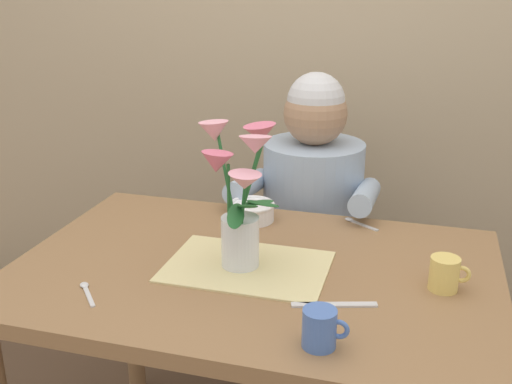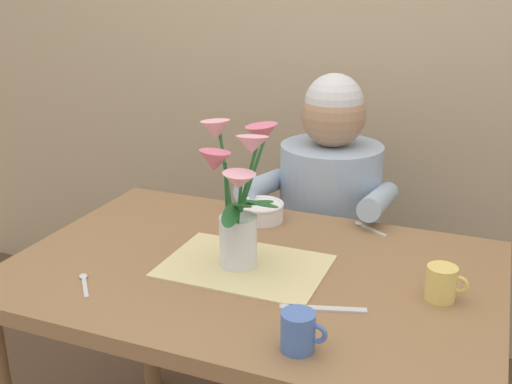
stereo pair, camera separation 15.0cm
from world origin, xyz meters
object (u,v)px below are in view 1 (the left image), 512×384
object	(u,v)px
seated_person	(311,237)
flower_vase	(240,194)
dinner_knife	(334,305)
ceramic_mug	(445,274)
ceramic_bowl	(252,211)
tea_cup	(320,328)

from	to	relation	value
seated_person	flower_vase	distance (m)	0.72
dinner_knife	ceramic_mug	world-z (taller)	ceramic_mug
ceramic_bowl	dinner_knife	size ratio (longest dim) A/B	0.72
seated_person	ceramic_bowl	xyz separation A→B (m)	(-0.12, -0.32, 0.21)
flower_vase	ceramic_mug	size ratio (longest dim) A/B	3.82
seated_person	flower_vase	size ratio (longest dim) A/B	3.19
flower_vase	ceramic_mug	distance (m)	0.51
flower_vase	ceramic_mug	world-z (taller)	flower_vase
ceramic_bowl	ceramic_mug	world-z (taller)	ceramic_mug
flower_vase	tea_cup	size ratio (longest dim) A/B	3.82
flower_vase	ceramic_bowl	world-z (taller)	flower_vase
dinner_knife	seated_person	bearing A→B (deg)	87.90
flower_vase	tea_cup	distance (m)	0.42
tea_cup	ceramic_mug	size ratio (longest dim) A/B	1.00
dinner_knife	ceramic_bowl	bearing A→B (deg)	109.86
seated_person	ceramic_bowl	distance (m)	0.40
ceramic_bowl	ceramic_mug	bearing A→B (deg)	-27.43
ceramic_bowl	ceramic_mug	size ratio (longest dim) A/B	1.46
flower_vase	dinner_knife	world-z (taller)	flower_vase
ceramic_bowl	seated_person	bearing A→B (deg)	69.55
dinner_knife	tea_cup	world-z (taller)	tea_cup
ceramic_mug	ceramic_bowl	bearing A→B (deg)	152.57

